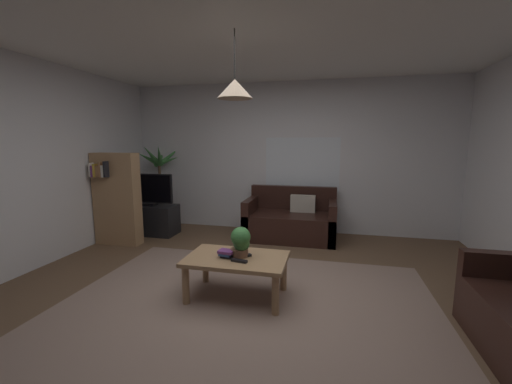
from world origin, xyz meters
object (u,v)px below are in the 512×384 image
at_px(couch_under_window, 291,222).
at_px(tv_stand, 151,219).
at_px(remote_on_table_0, 244,256).
at_px(potted_plant_on_table, 241,242).
at_px(pendant_lamp, 235,89).
at_px(coffee_table, 237,263).
at_px(book_on_table_1, 226,254).
at_px(book_on_table_0, 228,256).
at_px(remote_on_table_1, 239,261).
at_px(book_on_table_2, 226,251).
at_px(tv, 148,189).
at_px(bookshelf_corner, 117,198).
at_px(potted_palm_corner, 160,186).

bearing_deg(couch_under_window, tv_stand, -173.19).
distance_m(remote_on_table_0, potted_plant_on_table, 0.15).
distance_m(tv_stand, pendant_lamp, 3.31).
bearing_deg(coffee_table, book_on_table_1, -161.34).
relative_size(book_on_table_0, tv_stand, 0.14).
xyz_separation_m(book_on_table_1, remote_on_table_1, (0.16, -0.09, -0.03)).
relative_size(book_on_table_0, book_on_table_2, 0.83).
height_order(remote_on_table_0, tv, tv).
bearing_deg(potted_plant_on_table, tv, 139.55).
xyz_separation_m(book_on_table_1, remote_on_table_0, (0.17, 0.04, -0.03)).
height_order(bookshelf_corner, pendant_lamp, pendant_lamp).
relative_size(book_on_table_1, potted_plant_on_table, 0.39).
distance_m(couch_under_window, remote_on_table_1, 2.27).
relative_size(couch_under_window, tv_stand, 1.60).
bearing_deg(remote_on_table_1, potted_palm_corner, -127.63).
xyz_separation_m(potted_palm_corner, bookshelf_corner, (-0.09, -1.13, -0.03)).
xyz_separation_m(book_on_table_2, pendant_lamp, (0.09, 0.04, 1.56)).
bearing_deg(tv, remote_on_table_0, -40.11).
bearing_deg(book_on_table_1, tv, 136.90).
height_order(potted_plant_on_table, potted_palm_corner, potted_palm_corner).
bearing_deg(tv, remote_on_table_1, -42.24).
distance_m(coffee_table, book_on_table_1, 0.15).
distance_m(remote_on_table_0, remote_on_table_1, 0.14).
xyz_separation_m(tv, pendant_lamp, (2.08, -1.82, 1.27)).
relative_size(potted_plant_on_table, tv_stand, 0.34).
height_order(potted_plant_on_table, pendant_lamp, pendant_lamp).
bearing_deg(coffee_table, potted_plant_on_table, 21.19).
distance_m(tv_stand, tv, 0.53).
distance_m(remote_on_table_0, tv_stand, 2.83).
bearing_deg(tv_stand, coffee_table, -41.55).
bearing_deg(coffee_table, tv, 138.79).
bearing_deg(potted_palm_corner, tv, -80.21).
bearing_deg(book_on_table_1, pendant_lamp, 18.66).
height_order(couch_under_window, book_on_table_1, couch_under_window).
bearing_deg(book_on_table_0, pendant_lamp, 18.49).
relative_size(book_on_table_1, bookshelf_corner, 0.09).
height_order(remote_on_table_0, bookshelf_corner, bookshelf_corner).
distance_m(potted_plant_on_table, tv, 2.79).
height_order(coffee_table, book_on_table_1, book_on_table_1).
xyz_separation_m(book_on_table_1, tv_stand, (-1.98, 1.88, -0.21)).
distance_m(book_on_table_0, tv, 2.75).
distance_m(book_on_table_0, tv_stand, 2.75).
bearing_deg(pendant_lamp, couch_under_window, 82.32).
relative_size(book_on_table_0, bookshelf_corner, 0.09).
xyz_separation_m(couch_under_window, tv, (-2.37, -0.30, 0.50)).
height_order(coffee_table, book_on_table_2, book_on_table_2).
distance_m(coffee_table, bookshelf_corner, 2.61).
xyz_separation_m(book_on_table_2, potted_plant_on_table, (0.13, 0.06, 0.10)).
distance_m(potted_plant_on_table, bookshelf_corner, 2.62).
distance_m(coffee_table, remote_on_table_1, 0.16).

